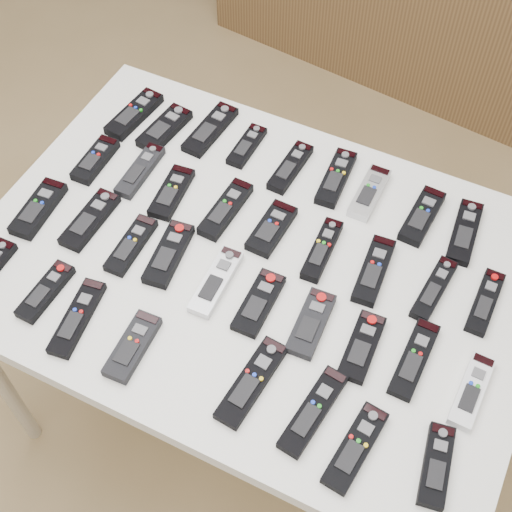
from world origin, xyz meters
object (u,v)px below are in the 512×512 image
at_px(remote_31, 133,346).
at_px(remote_34, 355,448).
at_px(remote_33, 313,411).
at_px(remote_23, 259,303).
at_px(remote_3, 247,146).
at_px(remote_2, 210,129).
at_px(remote_6, 369,193).
at_px(remote_7, 422,216).
at_px(remote_8, 465,232).
at_px(remote_29, 46,291).
at_px(remote_15, 374,270).
at_px(remote_16, 434,289).
at_px(remote_17, 485,302).
at_px(remote_5, 336,178).
at_px(remote_27, 471,391).
at_px(table, 256,276).
at_px(remote_18, 38,208).
at_px(remote_21, 169,254).
at_px(remote_26, 414,359).
at_px(remote_20, 131,245).
at_px(remote_30, 77,318).
at_px(remote_4, 290,167).
at_px(remote_32, 252,382).
at_px(remote_0, 134,114).
at_px(remote_25, 362,347).
at_px(remote_19, 90,220).
at_px(remote_22, 216,282).
at_px(remote_35, 436,466).
at_px(remote_9, 95,160).
at_px(remote_14, 322,250).
at_px(remote_13, 272,228).
at_px(remote_24, 311,323).
at_px(remote_1, 165,129).

xyz_separation_m(remote_31, remote_34, (0.49, 0.00, -0.00)).
distance_m(remote_33, remote_34, 0.10).
bearing_deg(remote_23, remote_3, 118.73).
distance_m(remote_2, remote_6, 0.44).
height_order(remote_7, remote_8, remote_7).
xyz_separation_m(remote_3, remote_29, (-0.19, -0.58, 0.00)).
height_order(remote_15, remote_16, remote_15).
bearing_deg(remote_33, remote_17, 66.49).
relative_size(remote_5, remote_27, 1.07).
bearing_deg(remote_7, table, -133.20).
distance_m(remote_18, remote_27, 1.04).
height_order(remote_21, remote_26, remote_21).
height_order(remote_20, remote_23, same).
bearing_deg(remote_30, remote_4, 60.81).
bearing_deg(remote_32, remote_23, 116.76).
relative_size(remote_2, remote_16, 1.10).
bearing_deg(remote_17, remote_26, -114.64).
relative_size(remote_4, remote_23, 1.03).
distance_m(remote_3, remote_15, 0.47).
distance_m(remote_2, remote_27, 0.90).
bearing_deg(remote_18, remote_8, 17.77).
xyz_separation_m(remote_0, remote_25, (0.78, -0.37, -0.00)).
height_order(remote_18, remote_19, remote_18).
distance_m(remote_3, remote_31, 0.61).
bearing_deg(remote_22, remote_27, -2.56).
height_order(remote_4, remote_29, same).
relative_size(remote_25, remote_35, 1.01).
height_order(remote_7, remote_18, same).
bearing_deg(remote_26, remote_7, 107.15).
relative_size(remote_27, remote_35, 1.05).
bearing_deg(remote_8, remote_16, -99.76).
xyz_separation_m(remote_9, remote_33, (0.75, -0.37, -0.00)).
relative_size(remote_20, remote_34, 0.91).
height_order(remote_0, remote_14, same).
bearing_deg(remote_6, remote_13, -129.22).
height_order(remote_2, remote_16, remote_16).
relative_size(remote_5, remote_17, 1.07).
relative_size(remote_5, remote_24, 1.11).
xyz_separation_m(remote_0, remote_13, (0.48, -0.18, -0.00)).
distance_m(remote_3, remote_17, 0.69).
relative_size(remote_19, remote_35, 1.11).
height_order(remote_8, remote_20, same).
relative_size(table, remote_25, 7.85).
bearing_deg(remote_15, remote_19, -170.67).
bearing_deg(remote_6, remote_31, -115.48).
xyz_separation_m(remote_5, remote_9, (-0.55, -0.21, 0.00)).
xyz_separation_m(remote_1, remote_19, (-0.00, -0.33, -0.00)).
bearing_deg(remote_19, remote_14, 17.53).
distance_m(remote_29, remote_33, 0.63).
bearing_deg(remote_17, remote_24, -145.33).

